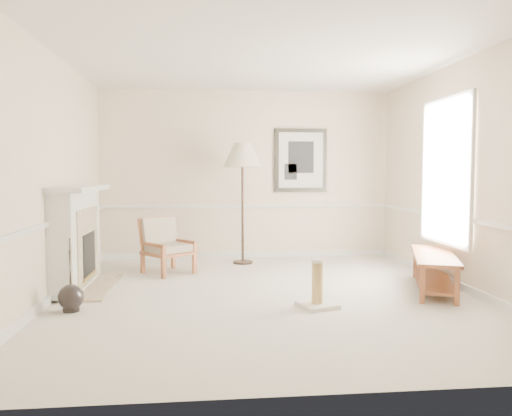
% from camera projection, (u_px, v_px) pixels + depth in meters
% --- Properties ---
extents(ground, '(5.50, 5.50, 0.00)m').
position_uv_depth(ground, '(265.00, 295.00, 6.04)').
color(ground, silver).
rests_on(ground, ground).
extents(room, '(5.04, 5.54, 2.92)m').
position_uv_depth(room, '(276.00, 141.00, 6.00)').
color(room, beige).
rests_on(room, ground).
extents(fireplace, '(0.64, 1.64, 1.31)m').
position_uv_depth(fireplace, '(77.00, 239.00, 6.35)').
color(fireplace, white).
rests_on(fireplace, ground).
extents(floor_vase, '(0.27, 0.27, 0.79)m').
position_uv_depth(floor_vase, '(71.00, 298.00, 5.31)').
color(floor_vase, black).
rests_on(floor_vase, ground).
extents(armchair, '(0.89, 0.89, 0.82)m').
position_uv_depth(armchair, '(165.00, 243.00, 7.38)').
color(armchair, brown).
rests_on(armchair, ground).
extents(floor_lamp, '(0.63, 0.63, 1.96)m').
position_uv_depth(floor_lamp, '(243.00, 159.00, 8.04)').
color(floor_lamp, black).
rests_on(floor_lamp, ground).
extents(bench, '(1.02, 1.67, 0.46)m').
position_uv_depth(bench, '(434.00, 266.00, 6.29)').
color(bench, brown).
rests_on(bench, ground).
extents(scratching_post, '(0.47, 0.47, 0.54)m').
position_uv_depth(scratching_post, '(317.00, 292.00, 5.47)').
color(scratching_post, white).
rests_on(scratching_post, ground).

